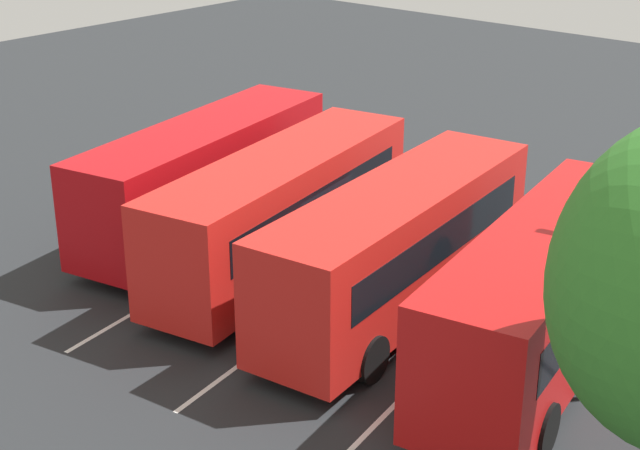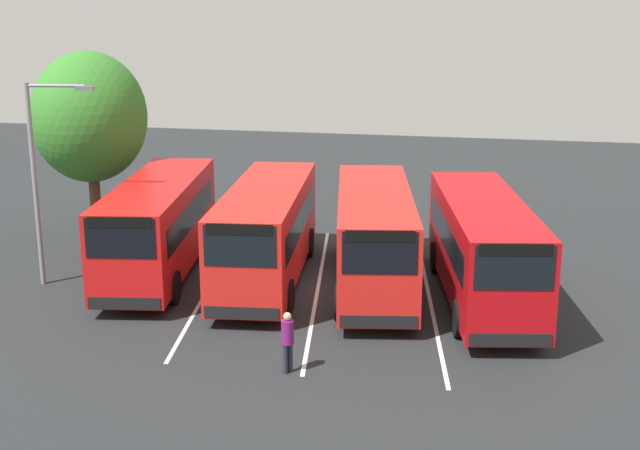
# 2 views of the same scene
# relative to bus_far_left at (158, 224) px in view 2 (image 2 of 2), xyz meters

# --- Properties ---
(ground_plane) EXTENTS (68.01, 68.01, 0.00)m
(ground_plane) POSITION_rel_bus_far_left_xyz_m (0.37, 5.72, -1.79)
(ground_plane) COLOR #232628
(bus_far_left) EXTENTS (9.67, 3.91, 3.24)m
(bus_far_left) POSITION_rel_bus_far_left_xyz_m (0.00, 0.00, 0.00)
(bus_far_left) COLOR red
(bus_far_left) RESTS_ON ground
(bus_center_left) EXTENTS (9.62, 3.44, 3.24)m
(bus_center_left) POSITION_rel_bus_far_left_xyz_m (0.00, 3.87, 0.00)
(bus_center_left) COLOR red
(bus_center_left) RESTS_ON ground
(bus_center_right) EXTENTS (9.68, 4.00, 3.24)m
(bus_center_right) POSITION_rel_bus_far_left_xyz_m (-0.11, 7.51, 0.00)
(bus_center_right) COLOR red
(bus_center_right) RESTS_ON ground
(bus_far_right) EXTENTS (9.68, 4.08, 3.24)m
(bus_far_right) POSITION_rel_bus_far_left_xyz_m (0.47, 11.04, 0.00)
(bus_far_right) COLOR #B70C11
(bus_far_right) RESTS_ON ground
(pedestrian) EXTENTS (0.45, 0.45, 1.63)m
(pedestrian) POSITION_rel_bus_far_left_xyz_m (6.99, 6.38, -0.83)
(pedestrian) COLOR #232833
(pedestrian) RESTS_ON ground
(street_lamp) EXTENTS (0.53, 2.23, 6.73)m
(street_lamp) POSITION_rel_bus_far_left_xyz_m (1.85, -3.21, 2.11)
(street_lamp) COLOR gray
(street_lamp) RESTS_ON ground
(depot_tree) EXTENTS (4.88, 4.39, 7.41)m
(depot_tree) POSITION_rel_bus_far_left_xyz_m (-4.03, -4.41, 3.05)
(depot_tree) COLOR #4C3823
(depot_tree) RESTS_ON ground
(lane_stripe_outer_left) EXTENTS (13.60, 2.28, 0.01)m
(lane_stripe_outer_left) POSITION_rel_bus_far_left_xyz_m (0.37, 2.04, -1.79)
(lane_stripe_outer_left) COLOR silver
(lane_stripe_outer_left) RESTS_ON ground
(lane_stripe_inner_left) EXTENTS (13.60, 2.28, 0.01)m
(lane_stripe_inner_left) POSITION_rel_bus_far_left_xyz_m (0.37, 5.72, -1.79)
(lane_stripe_inner_left) COLOR silver
(lane_stripe_inner_left) RESTS_ON ground
(lane_stripe_inner_right) EXTENTS (13.60, 2.28, 0.01)m
(lane_stripe_inner_right) POSITION_rel_bus_far_left_xyz_m (0.37, 9.40, -1.79)
(lane_stripe_inner_right) COLOR silver
(lane_stripe_inner_right) RESTS_ON ground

